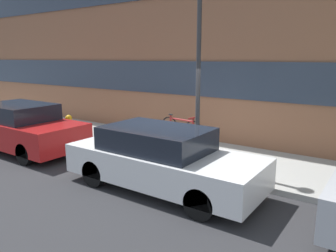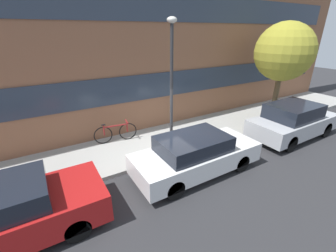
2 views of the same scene
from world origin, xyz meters
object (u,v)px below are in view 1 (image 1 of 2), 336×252
parked_car_white (161,159)px  bicycle (181,128)px  fire_hydrant (69,126)px  parked_car_red (22,128)px  lamp_post (199,48)px

parked_car_white → bicycle: parked_car_white is taller
fire_hydrant → bicycle: bearing=28.0°
parked_car_red → parked_car_white: 5.19m
bicycle → lamp_post: 3.39m
bicycle → parked_car_red: bearing=-130.0°
lamp_post → parked_car_red: bearing=-163.7°
fire_hydrant → lamp_post: (4.88, 0.02, 2.47)m
bicycle → lamp_post: lamp_post is taller
parked_car_red → bicycle: size_ratio=2.42×
parked_car_white → fire_hydrant: 5.11m
parked_car_red → fire_hydrant: parked_car_red is taller
parked_car_red → parked_car_white: size_ratio=0.99×
bicycle → fire_hydrant: bearing=-144.1°
parked_car_white → bicycle: bearing=116.0°
parked_car_white → fire_hydrant: parked_car_white is taller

